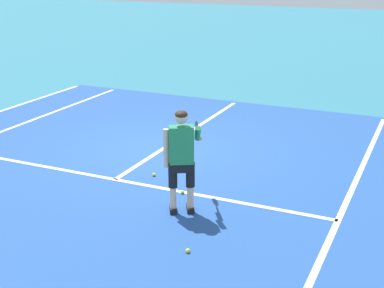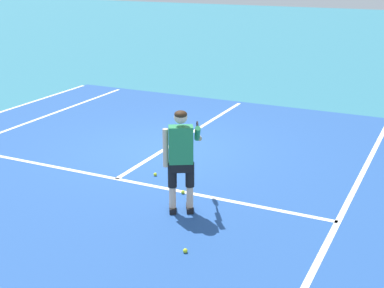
{
  "view_description": "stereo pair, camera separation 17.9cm",
  "coord_description": "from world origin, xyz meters",
  "px_view_note": "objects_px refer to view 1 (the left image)",
  "views": [
    {
      "loc": [
        5.25,
        -9.94,
        3.87
      ],
      "look_at": [
        1.74,
        -2.26,
        1.05
      ],
      "focal_mm": 51.1,
      "sensor_mm": 36.0,
      "label": 1
    },
    {
      "loc": [
        5.41,
        -9.87,
        3.87
      ],
      "look_at": [
        1.74,
        -2.26,
        1.05
      ],
      "focal_mm": 51.1,
      "sensor_mm": 36.0,
      "label": 2
    }
  ],
  "objects_px": {
    "tennis_player": "(182,154)",
    "tennis_ball_by_baseline": "(154,175)",
    "tennis_ball_near_feet": "(183,192)",
    "tennis_ball_mid_court": "(188,251)"
  },
  "relations": [
    {
      "from": "tennis_ball_near_feet",
      "to": "tennis_ball_by_baseline",
      "type": "relative_size",
      "value": 1.0
    },
    {
      "from": "tennis_player",
      "to": "tennis_ball_by_baseline",
      "type": "relative_size",
      "value": 25.95
    },
    {
      "from": "tennis_player",
      "to": "tennis_ball_mid_court",
      "type": "bearing_deg",
      "value": -61.08
    },
    {
      "from": "tennis_ball_by_baseline",
      "to": "tennis_ball_near_feet",
      "type": "bearing_deg",
      "value": -31.51
    },
    {
      "from": "tennis_ball_mid_court",
      "to": "tennis_ball_near_feet",
      "type": "bearing_deg",
      "value": 117.57
    },
    {
      "from": "tennis_ball_by_baseline",
      "to": "tennis_ball_mid_court",
      "type": "xyz_separation_m",
      "value": [
        1.8,
        -2.34,
        0.0
      ]
    },
    {
      "from": "tennis_ball_near_feet",
      "to": "tennis_player",
      "type": "bearing_deg",
      "value": -64.98
    },
    {
      "from": "tennis_ball_near_feet",
      "to": "tennis_ball_mid_court",
      "type": "bearing_deg",
      "value": -62.43
    },
    {
      "from": "tennis_player",
      "to": "tennis_ball_by_baseline",
      "type": "bearing_deg",
      "value": 134.69
    },
    {
      "from": "tennis_player",
      "to": "tennis_ball_by_baseline",
      "type": "height_order",
      "value": "tennis_player"
    }
  ]
}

